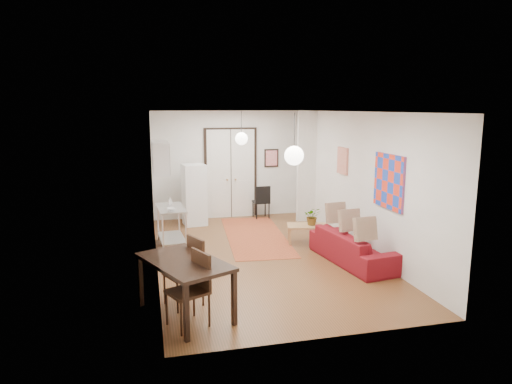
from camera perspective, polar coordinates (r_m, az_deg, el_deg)
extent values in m
plane|color=brown|center=(9.43, 0.74, -7.90)|extent=(7.00, 7.00, 0.00)
cube|color=white|center=(8.95, 0.78, 10.01)|extent=(4.20, 7.00, 0.02)
cube|color=white|center=(12.46, -3.21, 3.45)|extent=(4.20, 0.02, 2.90)
cube|color=white|center=(5.82, 9.28, -4.85)|extent=(4.20, 0.02, 2.90)
cube|color=white|center=(8.80, -12.61, 0.26)|extent=(0.02, 7.00, 2.90)
cube|color=white|center=(9.80, 12.75, 1.28)|extent=(0.02, 7.00, 2.90)
cube|color=silver|center=(12.45, -3.16, 2.29)|extent=(1.44, 0.06, 2.50)
cube|color=white|center=(12.03, 6.33, 3.15)|extent=(0.50, 0.10, 2.90)
cube|color=silver|center=(10.23, -11.86, 4.24)|extent=(0.35, 1.00, 0.70)
cube|color=red|center=(8.67, 16.28, 1.27)|extent=(0.05, 1.00, 1.00)
cube|color=beige|center=(10.46, 10.78, 3.86)|extent=(0.05, 0.50, 0.60)
cube|color=red|center=(12.67, 1.94, 4.26)|extent=(0.40, 0.03, 0.50)
cube|color=#A37643|center=(10.72, -12.76, 4.75)|extent=(0.03, 0.44, 0.54)
sphere|color=silver|center=(10.92, -1.83, 6.68)|extent=(0.30, 0.30, 0.30)
cylinder|color=black|center=(10.90, -1.84, 8.78)|extent=(0.01, 0.01, 0.50)
sphere|color=silver|center=(7.06, 4.78, 4.55)|extent=(0.30, 0.30, 0.30)
cylinder|color=black|center=(7.03, 4.83, 7.79)|extent=(0.01, 0.01, 0.50)
cube|color=#AB532A|center=(10.80, -0.09, -5.48)|extent=(1.61, 3.64, 0.01)
imported|color=maroon|center=(9.13, 12.05, -6.75)|extent=(1.10, 2.19, 0.61)
cube|color=#AC7C51|center=(10.23, 6.51, -4.24)|extent=(1.01, 0.72, 0.04)
cube|color=#AC7C51|center=(9.97, 4.68, -5.80)|extent=(0.06, 0.06, 0.37)
cube|color=#AC7C51|center=(10.25, 9.02, -5.45)|extent=(0.06, 0.06, 0.37)
cube|color=#AC7C51|center=(10.34, 3.98, -5.19)|extent=(0.06, 0.06, 0.37)
cube|color=#AC7C51|center=(10.61, 8.18, -4.88)|extent=(0.06, 0.06, 0.37)
imported|color=#2F672E|center=(10.21, 7.06, -3.01)|extent=(0.42, 0.39, 0.40)
cube|color=silver|center=(10.05, -10.60, -1.99)|extent=(0.63, 1.15, 0.04)
cube|color=silver|center=(10.21, -10.47, -5.65)|extent=(0.59, 1.11, 0.03)
cylinder|color=silver|center=(9.64, -11.77, -5.13)|extent=(0.04, 0.04, 0.83)
cylinder|color=silver|center=(9.66, -8.94, -4.99)|extent=(0.04, 0.04, 0.83)
cylinder|color=silver|center=(10.64, -11.95, -3.65)|extent=(0.04, 0.04, 0.83)
cylinder|color=silver|center=(10.66, -9.39, -3.54)|extent=(0.04, 0.04, 0.83)
imported|color=beige|center=(9.74, -10.51, -2.12)|extent=(0.21, 0.21, 0.05)
imported|color=teal|center=(10.27, -10.69, -1.11)|extent=(0.09, 0.09, 0.18)
cube|color=white|center=(11.76, -7.73, -0.35)|extent=(0.62, 0.62, 1.57)
cube|color=black|center=(6.67, -8.96, -8.64)|extent=(1.41, 1.72, 0.05)
cube|color=black|center=(6.17, -11.89, -14.59)|extent=(0.09, 0.09, 0.77)
cube|color=black|center=(6.22, -4.75, -14.15)|extent=(0.09, 0.09, 0.77)
cube|color=black|center=(7.46, -12.23, -10.09)|extent=(0.09, 0.09, 0.77)
cube|color=black|center=(7.50, -6.41, -9.78)|extent=(0.09, 0.09, 0.77)
cube|color=#352111|center=(7.11, -9.08, -10.10)|extent=(0.65, 0.63, 0.04)
cube|color=#352111|center=(7.23, -9.29, -7.41)|extent=(0.23, 0.45, 0.51)
cylinder|color=#352111|center=(6.99, -10.60, -12.70)|extent=(0.03, 0.03, 0.49)
cylinder|color=#352111|center=(7.01, -7.16, -12.50)|extent=(0.03, 0.03, 0.49)
cylinder|color=#352111|center=(7.39, -10.78, -11.39)|extent=(0.03, 0.03, 0.49)
cylinder|color=#352111|center=(7.41, -7.54, -11.21)|extent=(0.03, 0.03, 0.49)
cube|color=#352111|center=(6.46, -8.57, -12.25)|extent=(0.65, 0.63, 0.04)
cube|color=#352111|center=(6.57, -8.82, -9.26)|extent=(0.23, 0.45, 0.51)
cylinder|color=#352111|center=(6.35, -10.25, -15.16)|extent=(0.03, 0.03, 0.49)
cylinder|color=#352111|center=(6.38, -6.43, -14.92)|extent=(0.03, 0.03, 0.49)
cylinder|color=#352111|center=(6.74, -10.48, -13.58)|extent=(0.03, 0.03, 0.49)
cylinder|color=#352111|center=(6.77, -6.90, -13.37)|extent=(0.03, 0.03, 0.49)
cube|color=black|center=(12.45, 0.63, -1.25)|extent=(0.43, 0.43, 0.04)
cube|color=black|center=(12.58, 0.43, -0.01)|extent=(0.41, 0.06, 0.44)
cylinder|color=black|center=(12.29, 0.03, -2.45)|extent=(0.03, 0.03, 0.44)
cylinder|color=black|center=(12.37, 1.62, -2.37)|extent=(0.03, 0.03, 0.44)
cylinder|color=black|center=(12.62, -0.34, -2.11)|extent=(0.03, 0.03, 0.44)
cylinder|color=black|center=(12.71, 1.20, -2.02)|extent=(0.03, 0.03, 0.44)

